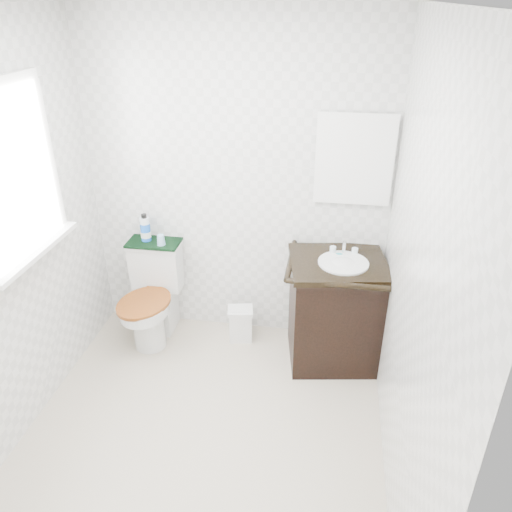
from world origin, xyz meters
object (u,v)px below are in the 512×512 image
(vanity, at_px, (335,309))
(cup, at_px, (161,240))
(mouthwash_bottle, at_px, (145,229))
(trash_bin, at_px, (240,324))
(toilet, at_px, (154,299))

(vanity, relative_size, cup, 11.52)
(mouthwash_bottle, distance_m, cup, 0.16)
(mouthwash_bottle, height_order, cup, mouthwash_bottle)
(vanity, distance_m, trash_bin, 0.78)
(mouthwash_bottle, xyz_separation_m, cup, (0.14, -0.05, -0.06))
(mouthwash_bottle, bearing_deg, cup, -21.62)
(toilet, bearing_deg, trash_bin, 3.61)
(vanity, xyz_separation_m, mouthwash_bottle, (-1.45, 0.20, 0.44))
(toilet, distance_m, vanity, 1.40)
(toilet, distance_m, trash_bin, 0.70)
(mouthwash_bottle, relative_size, cup, 2.68)
(trash_bin, relative_size, mouthwash_bottle, 1.30)
(toilet, distance_m, cup, 0.49)
(toilet, relative_size, cup, 9.41)
(vanity, xyz_separation_m, trash_bin, (-0.71, 0.11, -0.29))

